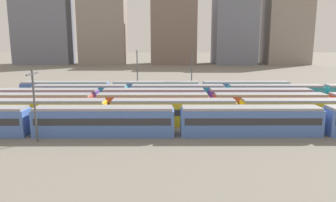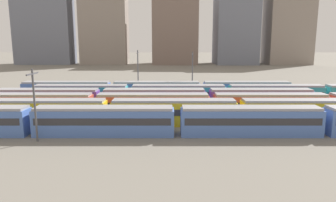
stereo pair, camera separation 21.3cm
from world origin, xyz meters
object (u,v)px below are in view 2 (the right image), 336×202
at_px(train_track_3, 154,99).
at_px(catenary_pole_2, 34,101).
at_px(train_track_4, 275,94).
at_px(train_track_2, 328,105).
at_px(catenary_pole_3, 138,71).
at_px(train_track_5, 156,90).
at_px(train_track_1, 173,112).
at_px(catenary_pole_1, 192,72).
at_px(train_track_0, 177,121).

distance_m(train_track_3, catenary_pole_2, 22.96).
height_order(train_track_4, catenary_pole_2, catenary_pole_2).
bearing_deg(train_track_2, catenary_pole_3, 150.31).
relative_size(train_track_5, catenary_pole_2, 6.30).
distance_m(train_track_4, train_track_5, 23.88).
relative_size(train_track_4, train_track_5, 1.68).
xyz_separation_m(train_track_1, train_track_5, (-3.24, 20.80, 0.00)).
bearing_deg(train_track_3, catenary_pole_1, 59.77).
bearing_deg(catenary_pole_2, catenary_pole_1, 56.17).
bearing_deg(catenary_pole_2, train_track_1, 25.36).
height_order(catenary_pole_2, catenary_pole_3, catenary_pole_3).
distance_m(train_track_3, catenary_pole_1, 15.81).
xyz_separation_m(train_track_2, train_track_5, (-28.34, 15.60, -0.00)).
bearing_deg(train_track_5, train_track_3, -90.36).
height_order(train_track_0, catenary_pole_3, catenary_pole_3).
height_order(train_track_3, catenary_pole_2, catenary_pole_2).
xyz_separation_m(catenary_pole_2, catenary_pole_3, (9.41, 31.65, 0.66)).
distance_m(train_track_5, catenary_pole_1, 8.96).
relative_size(catenary_pole_1, catenary_pole_2, 1.11).
xyz_separation_m(train_track_4, catenary_pole_2, (-36.83, -23.55, 3.05)).
relative_size(train_track_0, train_track_3, 1.34).
xyz_separation_m(train_track_5, catenary_pole_1, (7.69, 2.91, 3.55)).
xyz_separation_m(train_track_2, train_track_3, (-28.40, 5.20, -0.00)).
bearing_deg(train_track_3, train_track_4, 12.54).
height_order(train_track_0, catenary_pole_1, catenary_pole_1).
distance_m(train_track_0, catenary_pole_3, 30.14).
height_order(catenary_pole_1, catenary_pole_2, catenary_pole_1).
xyz_separation_m(train_track_0, catenary_pole_2, (-17.14, -2.75, 3.05)).
height_order(train_track_0, train_track_3, same).
xyz_separation_m(train_track_2, train_track_4, (-5.03, 10.40, 0.00)).
bearing_deg(catenary_pole_2, train_track_3, 53.74).
xyz_separation_m(train_track_0, train_track_5, (-3.61, 26.00, -0.00)).
height_order(train_track_1, catenary_pole_1, catenary_pole_1).
bearing_deg(train_track_1, train_track_3, 107.63).
distance_m(train_track_2, catenary_pole_1, 27.95).
bearing_deg(train_track_2, catenary_pole_2, -162.56).
height_order(train_track_2, train_track_5, same).
relative_size(train_track_0, train_track_5, 1.34).
height_order(train_track_2, catenary_pole_1, catenary_pole_1).
bearing_deg(train_track_0, train_track_4, 46.57).
distance_m(train_track_2, train_track_4, 11.55).
distance_m(train_track_4, catenary_pole_1, 17.95).
relative_size(train_track_3, train_track_4, 0.60).
bearing_deg(train_track_4, train_track_2, -64.19).
bearing_deg(catenary_pole_1, train_track_4, -27.45).
relative_size(train_track_0, catenary_pole_1, 7.61).
xyz_separation_m(train_track_0, train_track_1, (-0.37, 5.20, -0.00)).
height_order(train_track_2, catenary_pole_2, catenary_pole_2).
relative_size(train_track_2, catenary_pole_3, 11.10).
xyz_separation_m(train_track_1, train_track_3, (-3.31, 10.40, 0.00)).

